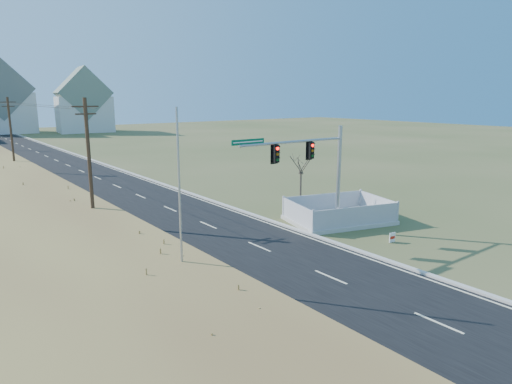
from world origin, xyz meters
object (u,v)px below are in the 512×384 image
bare_tree (301,163)px  traffic_signal_mast (319,170)px  open_sign (392,237)px  flagpole (180,218)px  fence_enclosure (339,218)px

bare_tree → traffic_signal_mast: bearing=-121.5°
open_sign → flagpole: 14.34m
fence_enclosure → bare_tree: bearing=113.0°
fence_enclosure → bare_tree: size_ratio=1.65×
open_sign → flagpole: (-13.87, 1.86, 3.12)m
traffic_signal_mast → bare_tree: bearing=57.9°
traffic_signal_mast → flagpole: 11.39m
traffic_signal_mast → open_sign: size_ratio=14.68×
traffic_signal_mast → fence_enclosure: traffic_signal_mast is taller
flagpole → open_sign: bearing=-7.6°
traffic_signal_mast → flagpole: size_ratio=1.05×
traffic_signal_mast → open_sign: 6.29m
traffic_signal_mast → bare_tree: (3.16, 5.16, -0.43)m
fence_enclosure → open_sign: (-0.95, -5.44, 0.02)m
traffic_signal_mast → flagpole: flagpole is taller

